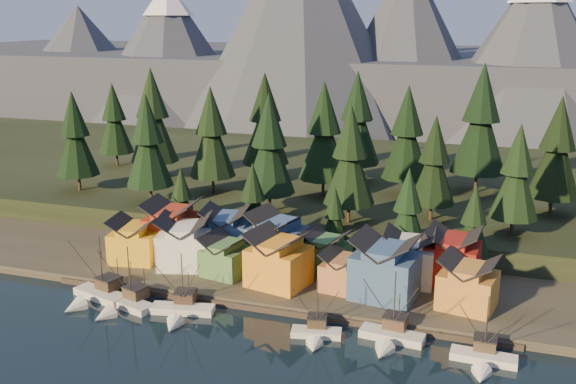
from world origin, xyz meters
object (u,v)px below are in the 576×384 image
(house_back_0, at_px, (173,226))
(boat_2, at_px, (180,304))
(boat_5, at_px, (390,328))
(boat_6, at_px, (484,351))
(boat_4, at_px, (316,326))
(boat_0, at_px, (94,288))
(house_back_1, at_px, (226,230))
(house_front_0, at_px, (135,238))
(boat_1, at_px, (123,297))
(house_front_1, at_px, (185,240))

(house_back_0, bearing_deg, boat_2, -65.50)
(boat_5, distance_m, boat_6, 13.66)
(boat_4, relative_size, boat_5, 0.84)
(boat_0, relative_size, house_back_0, 1.16)
(house_back_1, bearing_deg, house_front_0, -162.02)
(boat_1, xyz_separation_m, house_front_0, (-7.58, 16.86, 3.75))
(boat_1, bearing_deg, boat_4, 17.50)
(boat_4, distance_m, house_back_0, 42.45)
(boat_0, relative_size, house_front_1, 1.10)
(boat_1, distance_m, boat_5, 44.22)
(boat_6, distance_m, house_front_1, 57.47)
(boat_6, bearing_deg, house_back_0, 161.94)
(boat_2, bearing_deg, boat_4, -12.40)
(house_back_1, bearing_deg, house_front_1, -133.28)
(house_back_1, bearing_deg, house_back_0, -177.49)
(house_front_0, relative_size, house_back_1, 0.97)
(boat_6, height_order, house_back_0, house_back_0)
(boat_1, bearing_deg, boat_6, 17.30)
(house_front_1, bearing_deg, boat_5, -33.84)
(boat_1, relative_size, boat_6, 1.09)
(boat_0, relative_size, boat_6, 1.16)
(house_front_1, bearing_deg, house_back_0, 120.47)
(boat_2, height_order, boat_6, boat_2)
(boat_2, relative_size, house_front_0, 1.19)
(boat_4, distance_m, boat_5, 11.14)
(boat_1, distance_m, house_front_1, 18.07)
(boat_6, height_order, house_back_1, house_back_1)
(boat_0, distance_m, house_front_1, 18.91)
(boat_0, relative_size, house_front_0, 1.28)
(boat_6, bearing_deg, house_back_1, 156.03)
(boat_5, distance_m, house_front_0, 53.77)
(boat_0, xyz_separation_m, boat_6, (64.04, -1.03, -0.34))
(boat_5, xyz_separation_m, house_front_0, (-51.72, 14.25, 3.70))
(boat_5, xyz_separation_m, boat_6, (13.47, -2.24, -0.28))
(boat_0, xyz_separation_m, house_front_1, (9.31, 15.89, 4.27))
(boat_0, xyz_separation_m, house_back_1, (14.44, 23.48, 4.25))
(boat_0, bearing_deg, boat_1, 4.08)
(boat_4, height_order, house_back_0, house_back_0)
(house_front_0, bearing_deg, boat_6, -23.08)
(boat_2, xyz_separation_m, house_back_0, (-12.63, 21.84, 5.11))
(boat_0, height_order, house_front_1, house_front_1)
(house_back_0, bearing_deg, house_back_1, 6.21)
(boat_0, height_order, boat_4, boat_0)
(boat_5, bearing_deg, house_back_0, 162.91)
(boat_4, xyz_separation_m, boat_6, (24.37, 0.04, 0.03))
(boat_6, distance_m, house_front_0, 67.36)
(boat_2, relative_size, boat_6, 1.08)
(boat_5, bearing_deg, boat_4, -161.98)
(house_front_0, xyz_separation_m, house_back_1, (15.59, 8.01, 0.61))
(boat_5, height_order, house_back_1, house_back_1)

